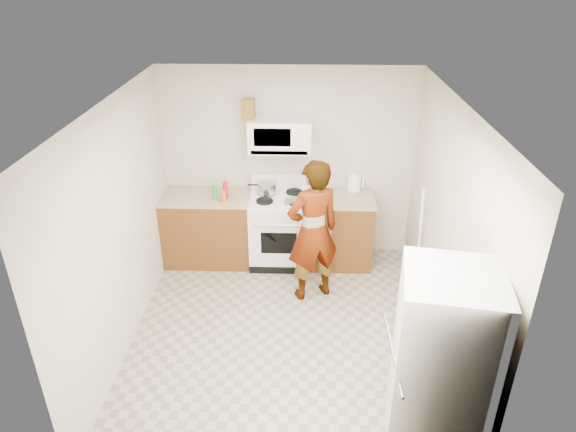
{
  "coord_description": "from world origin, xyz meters",
  "views": [
    {
      "loc": [
        0.19,
        -4.36,
        3.65
      ],
      "look_at": [
        0.03,
        0.55,
        1.14
      ],
      "focal_mm": 32.0,
      "sensor_mm": 36.0,
      "label": 1
    }
  ],
  "objects_px": {
    "microwave": "(280,135)",
    "person": "(313,232)",
    "fridge": "(440,370)",
    "gas_range": "(280,228)",
    "saucepan": "(267,188)",
    "kettle": "(354,183)"
  },
  "relations": [
    {
      "from": "gas_range",
      "to": "person",
      "type": "relative_size",
      "value": 0.66
    },
    {
      "from": "fridge",
      "to": "kettle",
      "type": "distance_m",
      "value": 3.16
    },
    {
      "from": "gas_range",
      "to": "microwave",
      "type": "relative_size",
      "value": 1.49
    },
    {
      "from": "microwave",
      "to": "fridge",
      "type": "distance_m",
      "value": 3.41
    },
    {
      "from": "fridge",
      "to": "kettle",
      "type": "height_order",
      "value": "fridge"
    },
    {
      "from": "saucepan",
      "to": "fridge",
      "type": "bearing_deg",
      "value": -63.11
    },
    {
      "from": "kettle",
      "to": "saucepan",
      "type": "bearing_deg",
      "value": 170.03
    },
    {
      "from": "gas_range",
      "to": "saucepan",
      "type": "relative_size",
      "value": 4.97
    },
    {
      "from": "kettle",
      "to": "microwave",
      "type": "bearing_deg",
      "value": 168.77
    },
    {
      "from": "person",
      "to": "kettle",
      "type": "height_order",
      "value": "person"
    },
    {
      "from": "fridge",
      "to": "saucepan",
      "type": "height_order",
      "value": "fridge"
    },
    {
      "from": "microwave",
      "to": "person",
      "type": "bearing_deg",
      "value": -65.27
    },
    {
      "from": "gas_range",
      "to": "kettle",
      "type": "height_order",
      "value": "kettle"
    },
    {
      "from": "person",
      "to": "fridge",
      "type": "relative_size",
      "value": 1.01
    },
    {
      "from": "microwave",
      "to": "person",
      "type": "xyz_separation_m",
      "value": [
        0.41,
        -0.89,
        -0.84
      ]
    },
    {
      "from": "microwave",
      "to": "kettle",
      "type": "height_order",
      "value": "microwave"
    },
    {
      "from": "gas_range",
      "to": "person",
      "type": "height_order",
      "value": "person"
    },
    {
      "from": "person",
      "to": "fridge",
      "type": "height_order",
      "value": "person"
    },
    {
      "from": "gas_range",
      "to": "kettle",
      "type": "relative_size",
      "value": 5.63
    },
    {
      "from": "fridge",
      "to": "kettle",
      "type": "relative_size",
      "value": 8.47
    },
    {
      "from": "microwave",
      "to": "saucepan",
      "type": "xyz_separation_m",
      "value": [
        -0.16,
        -0.04,
        -0.68
      ]
    },
    {
      "from": "gas_range",
      "to": "fridge",
      "type": "height_order",
      "value": "fridge"
    }
  ]
}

